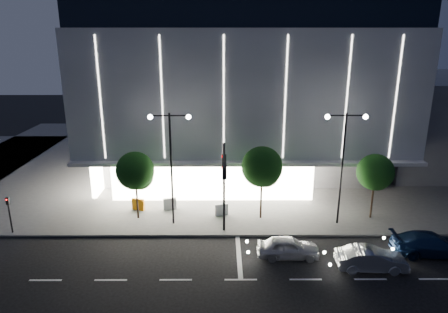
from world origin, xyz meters
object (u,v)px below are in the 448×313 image
car_lead (288,247)px  car_third (431,244)px  tree_mid (262,169)px  barrier_b (170,204)px  street_lamp_east (343,153)px  tree_left (136,173)px  ped_signal_far (9,211)px  traffic_mast (224,176)px  car_second (371,259)px  barrier_d (221,209)px  tree_right (375,174)px  street_lamp_west (171,153)px  barrier_a (138,204)px

car_lead → car_third: 9.82m
tree_mid → barrier_b: (-7.64, 1.66, -3.68)m
street_lamp_east → tree_left: size_ratio=1.57×
ped_signal_far → tree_mid: bearing=7.6°
street_lamp_east → tree_mid: (-5.97, 1.02, -1.62)m
traffic_mast → car_second: traffic_mast is taller
tree_left → car_second: 18.24m
car_second → street_lamp_east: bearing=5.7°
barrier_d → car_second: bearing=-54.7°
ped_signal_far → tree_right: (28.03, 2.52, 2.00)m
tree_right → car_second: (-2.66, -7.40, -3.15)m
tree_right → tree_left: bearing=180.0°
traffic_mast → street_lamp_west: street_lamp_west is taller
street_lamp_west → ped_signal_far: (-12.00, -1.50, -4.07)m
tree_right → barrier_d: tree_right is taller
tree_right → barrier_b: bearing=174.3°
car_lead → tree_mid: bearing=13.0°
car_second → barrier_a: 18.92m
street_lamp_west → tree_mid: bearing=8.3°
car_lead → barrier_a: (-11.61, 7.41, -0.07)m
barrier_d → tree_left: bearing=168.5°
tree_mid → barrier_b: bearing=167.7°
ped_signal_far → tree_right: bearing=5.1°
traffic_mast → street_lamp_west: 4.89m
ped_signal_far → barrier_a: 9.69m
tree_left → barrier_d: tree_left is taller
street_lamp_west → tree_left: (-2.97, 1.02, -1.92)m
street_lamp_west → barrier_a: size_ratio=8.18×
tree_mid → car_second: bearing=-49.4°
ped_signal_far → tree_left: bearing=15.6°
traffic_mast → ped_signal_far: traffic_mast is taller
tree_mid → barrier_d: tree_mid is taller
ped_signal_far → car_third: (30.12, -3.03, -1.12)m
tree_mid → car_lead: 7.01m
traffic_mast → car_second: (9.37, -3.72, -4.29)m
barrier_d → ped_signal_far: bearing=175.3°
tree_left → traffic_mast: bearing=-27.8°
tree_right → car_third: bearing=-69.3°
barrier_b → street_lamp_east: bearing=-27.9°
street_lamp_east → car_third: bearing=-41.5°
tree_right → car_second: size_ratio=1.24×
car_second → barrier_d: (-9.57, 7.85, -0.08)m
street_lamp_east → tree_left: (-15.97, 1.02, -1.92)m
tree_left → barrier_a: bearing=101.8°
street_lamp_west → car_second: 15.71m
ped_signal_far → barrier_b: 12.19m
ped_signal_far → barrier_d: ped_signal_far is taller
ped_signal_far → tree_right: tree_right is taller
tree_left → car_second: bearing=-24.4°
barrier_b → street_lamp_west: bearing=-93.8°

